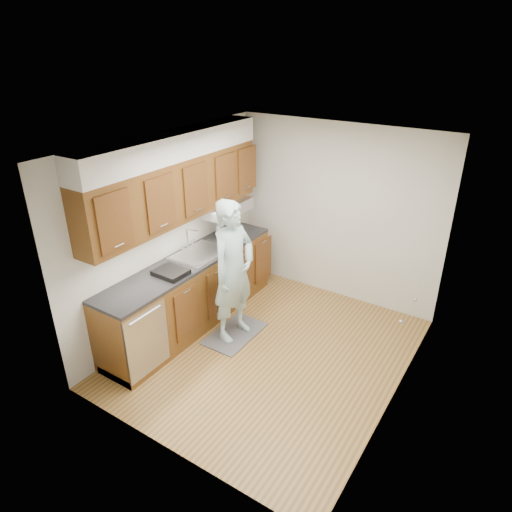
{
  "coord_description": "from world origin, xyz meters",
  "views": [
    {
      "loc": [
        2.31,
        -3.87,
        3.48
      ],
      "look_at": [
        -0.36,
        0.25,
        1.11
      ],
      "focal_mm": 32.0,
      "sensor_mm": 36.0,
      "label": 1
    }
  ],
  "objects_px": {
    "person": "(233,262)",
    "dish_rack": "(171,272)",
    "soap_bottle_b": "(240,233)",
    "steel_can": "(239,238)",
    "soap_bottle_c": "(232,230)",
    "soda_can": "(234,242)",
    "soap_bottle_a": "(219,229)"
  },
  "relations": [
    {
      "from": "soap_bottle_a",
      "to": "steel_can",
      "type": "height_order",
      "value": "soap_bottle_a"
    },
    {
      "from": "soap_bottle_b",
      "to": "soap_bottle_c",
      "type": "height_order",
      "value": "soap_bottle_b"
    },
    {
      "from": "steel_can",
      "to": "dish_rack",
      "type": "bearing_deg",
      "value": -96.19
    },
    {
      "from": "person",
      "to": "soap_bottle_a",
      "type": "height_order",
      "value": "person"
    },
    {
      "from": "soap_bottle_b",
      "to": "dish_rack",
      "type": "bearing_deg",
      "value": -94.51
    },
    {
      "from": "soap_bottle_c",
      "to": "soda_can",
      "type": "distance_m",
      "value": 0.36
    },
    {
      "from": "person",
      "to": "dish_rack",
      "type": "height_order",
      "value": "person"
    },
    {
      "from": "soap_bottle_c",
      "to": "soda_can",
      "type": "height_order",
      "value": "soap_bottle_c"
    },
    {
      "from": "soap_bottle_a",
      "to": "dish_rack",
      "type": "distance_m",
      "value": 1.24
    },
    {
      "from": "soap_bottle_b",
      "to": "soda_can",
      "type": "height_order",
      "value": "soap_bottle_b"
    },
    {
      "from": "soap_bottle_b",
      "to": "steel_can",
      "type": "relative_size",
      "value": 1.7
    },
    {
      "from": "dish_rack",
      "to": "steel_can",
      "type": "bearing_deg",
      "value": 85.35
    },
    {
      "from": "soap_bottle_b",
      "to": "soap_bottle_c",
      "type": "distance_m",
      "value": 0.19
    },
    {
      "from": "soap_bottle_a",
      "to": "dish_rack",
      "type": "xyz_separation_m",
      "value": [
        0.21,
        -1.22,
        -0.09
      ]
    },
    {
      "from": "soap_bottle_a",
      "to": "dish_rack",
      "type": "relative_size",
      "value": 0.64
    },
    {
      "from": "soap_bottle_a",
      "to": "steel_can",
      "type": "relative_size",
      "value": 1.97
    },
    {
      "from": "soap_bottle_c",
      "to": "soda_can",
      "type": "xyz_separation_m",
      "value": [
        0.23,
        -0.28,
        -0.03
      ]
    },
    {
      "from": "steel_can",
      "to": "soap_bottle_c",
      "type": "bearing_deg",
      "value": 147.58
    },
    {
      "from": "soap_bottle_c",
      "to": "dish_rack",
      "type": "distance_m",
      "value": 1.35
    },
    {
      "from": "person",
      "to": "soda_can",
      "type": "relative_size",
      "value": 17.14
    },
    {
      "from": "person",
      "to": "steel_can",
      "type": "height_order",
      "value": "person"
    },
    {
      "from": "soap_bottle_a",
      "to": "soap_bottle_c",
      "type": "height_order",
      "value": "soap_bottle_a"
    },
    {
      "from": "person",
      "to": "soap_bottle_c",
      "type": "relative_size",
      "value": 11.41
    },
    {
      "from": "soap_bottle_b",
      "to": "soda_can",
      "type": "xyz_separation_m",
      "value": [
        0.05,
        -0.22,
        -0.04
      ]
    },
    {
      "from": "person",
      "to": "dish_rack",
      "type": "distance_m",
      "value": 0.75
    },
    {
      "from": "steel_can",
      "to": "soap_bottle_b",
      "type": "bearing_deg",
      "value": 111.96
    },
    {
      "from": "steel_can",
      "to": "soap_bottle_a",
      "type": "bearing_deg",
      "value": 179.34
    },
    {
      "from": "soap_bottle_b",
      "to": "steel_can",
      "type": "distance_m",
      "value": 0.09
    },
    {
      "from": "soap_bottle_a",
      "to": "dish_rack",
      "type": "height_order",
      "value": "soap_bottle_a"
    },
    {
      "from": "steel_can",
      "to": "dish_rack",
      "type": "xyz_separation_m",
      "value": [
        -0.13,
        -1.21,
        -0.03
      ]
    },
    {
      "from": "person",
      "to": "soap_bottle_b",
      "type": "relative_size",
      "value": 10.08
    },
    {
      "from": "person",
      "to": "soap_bottle_c",
      "type": "distance_m",
      "value": 1.05
    }
  ]
}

